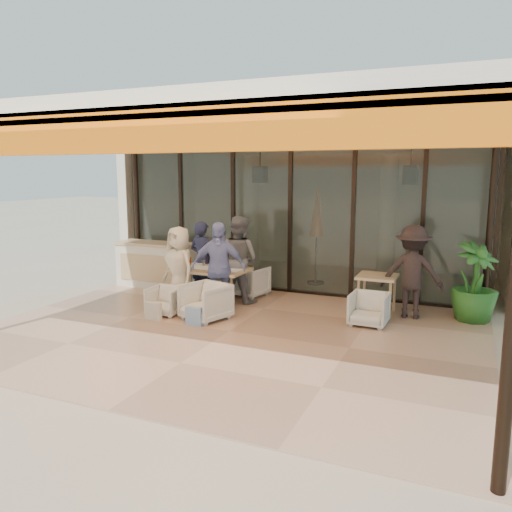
% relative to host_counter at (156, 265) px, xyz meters
% --- Properties ---
extents(ground, '(70.00, 70.00, 0.00)m').
position_rel_host_counter_xyz_m(ground, '(2.98, -2.30, -0.53)').
color(ground, '#C6B293').
rests_on(ground, ground).
extents(terrace_floor, '(8.00, 6.00, 0.01)m').
position_rel_host_counter_xyz_m(terrace_floor, '(2.98, -2.30, -0.53)').
color(terrace_floor, tan).
rests_on(terrace_floor, ground).
extents(terrace_structure, '(8.00, 6.00, 3.40)m').
position_rel_host_counter_xyz_m(terrace_structure, '(2.98, -2.56, 2.72)').
color(terrace_structure, silver).
rests_on(terrace_structure, ground).
extents(glass_storefront, '(8.08, 0.10, 3.20)m').
position_rel_host_counter_xyz_m(glass_storefront, '(2.98, 0.70, 1.07)').
color(glass_storefront, '#9EADA3').
rests_on(glass_storefront, ground).
extents(interior_block, '(9.05, 3.62, 3.52)m').
position_rel_host_counter_xyz_m(interior_block, '(2.98, 3.02, 1.70)').
color(interior_block, silver).
rests_on(interior_block, ground).
extents(host_counter, '(1.85, 0.65, 1.04)m').
position_rel_host_counter_xyz_m(host_counter, '(0.00, 0.00, 0.00)').
color(host_counter, silver).
rests_on(host_counter, ground).
extents(dining_table, '(1.50, 0.90, 0.93)m').
position_rel_host_counter_xyz_m(dining_table, '(1.86, -0.87, 0.16)').
color(dining_table, tan).
rests_on(dining_table, ground).
extents(chair_far_left, '(0.71, 0.67, 0.70)m').
position_rel_host_counter_xyz_m(chair_far_left, '(1.45, 0.07, -0.18)').
color(chair_far_left, white).
rests_on(chair_far_left, ground).
extents(chair_far_right, '(0.81, 0.77, 0.71)m').
position_rel_host_counter_xyz_m(chair_far_right, '(2.29, 0.07, -0.17)').
color(chair_far_right, white).
rests_on(chair_far_right, ground).
extents(chair_near_left, '(0.59, 0.55, 0.59)m').
position_rel_host_counter_xyz_m(chair_near_left, '(1.45, -1.83, -0.24)').
color(chair_near_left, white).
rests_on(chair_near_left, ground).
extents(chair_near_right, '(0.90, 0.87, 0.74)m').
position_rel_host_counter_xyz_m(chair_near_right, '(2.29, -1.83, -0.16)').
color(chair_near_right, white).
rests_on(chair_near_right, ground).
extents(diner_navy, '(0.64, 0.47, 1.62)m').
position_rel_host_counter_xyz_m(diner_navy, '(1.45, -0.43, 0.28)').
color(diner_navy, '#1B213D').
rests_on(diner_navy, ground).
extents(diner_grey, '(0.97, 0.83, 1.76)m').
position_rel_host_counter_xyz_m(diner_grey, '(2.29, -0.43, 0.35)').
color(diner_grey, '#5C5C61').
rests_on(diner_grey, ground).
extents(diner_cream, '(0.91, 0.76, 1.60)m').
position_rel_host_counter_xyz_m(diner_cream, '(1.45, -1.33, 0.27)').
color(diner_cream, beige).
rests_on(diner_cream, ground).
extents(diner_periwinkle, '(1.09, 0.72, 1.72)m').
position_rel_host_counter_xyz_m(diner_periwinkle, '(2.29, -1.33, 0.33)').
color(diner_periwinkle, '#7481C2').
rests_on(diner_periwinkle, ground).
extents(tote_bag_cream, '(0.30, 0.10, 0.34)m').
position_rel_host_counter_xyz_m(tote_bag_cream, '(1.45, -2.23, -0.36)').
color(tote_bag_cream, silver).
rests_on(tote_bag_cream, ground).
extents(tote_bag_blue, '(0.30, 0.10, 0.34)m').
position_rel_host_counter_xyz_m(tote_bag_blue, '(2.29, -2.23, -0.36)').
color(tote_bag_blue, '#99BFD8').
rests_on(tote_bag_blue, ground).
extents(side_table, '(0.70, 0.70, 0.74)m').
position_rel_host_counter_xyz_m(side_table, '(5.02, -0.26, 0.11)').
color(side_table, tan).
rests_on(side_table, ground).
extents(side_chair, '(0.64, 0.60, 0.64)m').
position_rel_host_counter_xyz_m(side_chair, '(5.02, -1.01, -0.21)').
color(side_chair, white).
rests_on(side_chair, ground).
extents(standing_woman, '(1.13, 0.69, 1.69)m').
position_rel_host_counter_xyz_m(standing_woman, '(5.63, -0.27, 0.31)').
color(standing_woman, black).
rests_on(standing_woman, ground).
extents(potted_palm, '(1.12, 1.12, 1.42)m').
position_rel_host_counter_xyz_m(potted_palm, '(6.66, -0.04, 0.18)').
color(potted_palm, '#1E5919').
rests_on(potted_palm, ground).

